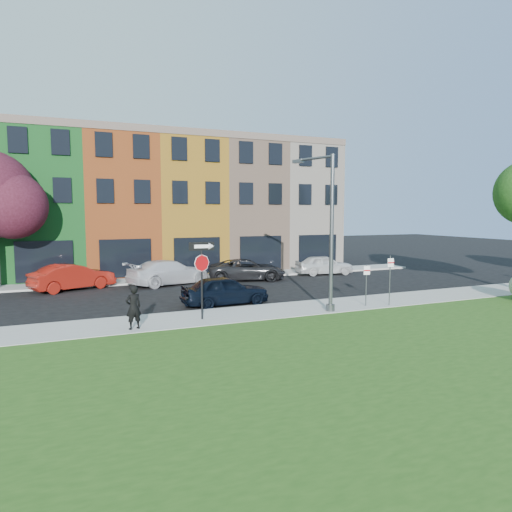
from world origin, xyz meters
name	(u,v)px	position (x,y,z in m)	size (l,w,h in m)	color
ground	(308,328)	(0.00, 0.00, 0.00)	(120.00, 120.00, 0.00)	black
sidewalk_near	(314,308)	(2.00, 3.00, 0.06)	(40.00, 3.00, 0.12)	gray
sidewalk_far	(159,280)	(-3.00, 15.00, 0.06)	(40.00, 2.40, 0.12)	gray
rowhouse_block	(149,207)	(-2.50, 21.18, 4.99)	(30.00, 10.12, 10.00)	beige
stop_sign	(202,265)	(-3.60, 2.62, 2.42)	(1.05, 0.14, 3.24)	black
man	(133,307)	(-6.49, 2.07, 0.97)	(0.71, 0.56, 1.70)	black
sedan_near	(225,290)	(-1.56, 5.59, 0.74)	(4.41, 1.91, 1.48)	black
parked_car_red	(73,277)	(-8.43, 13.28, 0.79)	(5.04, 3.42, 1.57)	maroon
parked_car_silver	(169,272)	(-2.72, 13.09, 0.79)	(5.87, 3.79, 1.58)	silver
parked_car_dark	(247,270)	(2.54, 12.86, 0.72)	(5.66, 3.69, 1.45)	black
parked_car_white	(324,265)	(8.86, 13.29, 0.72)	(4.47, 2.36, 1.45)	silver
street_lamp	(328,233)	(2.16, 2.12, 3.68)	(1.06, 2.50, 7.05)	#4D5052
parking_sign_a	(366,280)	(4.41, 2.20, 1.38)	(0.32, 0.11, 2.00)	#4D5052
parking_sign_b	(390,275)	(5.56, 1.89, 1.60)	(0.32, 0.10, 2.41)	#4D5052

